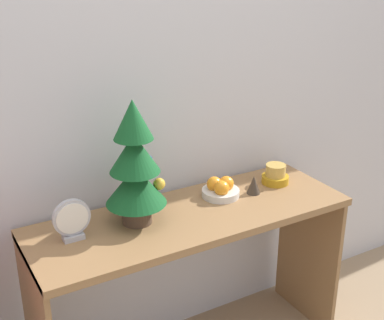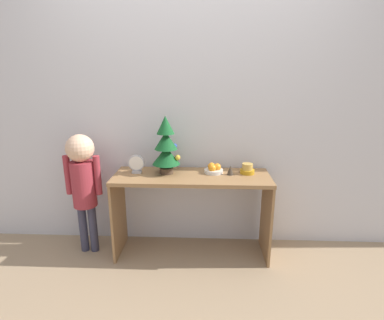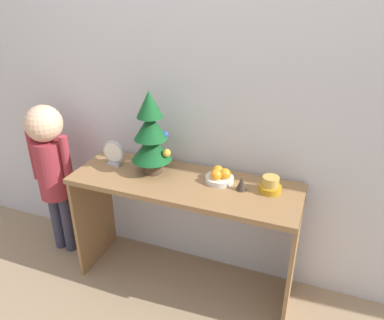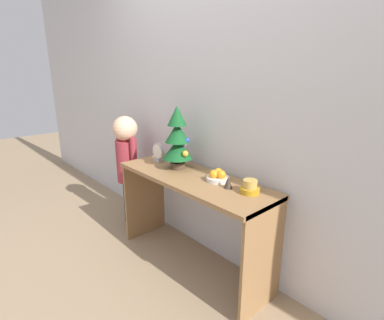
# 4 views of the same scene
# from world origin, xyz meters

# --- Properties ---
(ground_plane) EXTENTS (12.00, 12.00, 0.00)m
(ground_plane) POSITION_xyz_m (0.00, 0.00, 0.00)
(ground_plane) COLOR #997F60
(back_wall) EXTENTS (7.00, 0.05, 2.50)m
(back_wall) POSITION_xyz_m (0.00, 0.48, 1.25)
(back_wall) COLOR silver
(back_wall) RESTS_ON ground_plane
(console_table) EXTENTS (1.27, 0.43, 0.71)m
(console_table) POSITION_xyz_m (0.00, 0.22, 0.56)
(console_table) COLOR olive
(console_table) RESTS_ON ground_plane
(mini_tree) EXTENTS (0.23, 0.22, 0.47)m
(mini_tree) POSITION_xyz_m (-0.21, 0.26, 0.94)
(mini_tree) COLOR #4C3828
(mini_tree) RESTS_ON console_table
(fruit_bowl) EXTENTS (0.16, 0.16, 0.08)m
(fruit_bowl) POSITION_xyz_m (0.18, 0.29, 0.74)
(fruit_bowl) COLOR silver
(fruit_bowl) RESTS_ON console_table
(singing_bowl) EXTENTS (0.12, 0.12, 0.09)m
(singing_bowl) POSITION_xyz_m (0.45, 0.28, 0.75)
(singing_bowl) COLOR #B78419
(singing_bowl) RESTS_ON console_table
(desk_clock) EXTENTS (0.13, 0.04, 0.15)m
(desk_clock) POSITION_xyz_m (-0.46, 0.25, 0.79)
(desk_clock) COLOR #B2B2B7
(desk_clock) RESTS_ON console_table
(figurine) EXTENTS (0.06, 0.06, 0.08)m
(figurine) POSITION_xyz_m (0.31, 0.24, 0.75)
(figurine) COLOR #382D23
(figurine) RESTS_ON console_table
(child_figure) EXTENTS (0.30, 0.22, 1.04)m
(child_figure) POSITION_xyz_m (-0.90, 0.21, 0.68)
(child_figure) COLOR #38384C
(child_figure) RESTS_ON ground_plane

